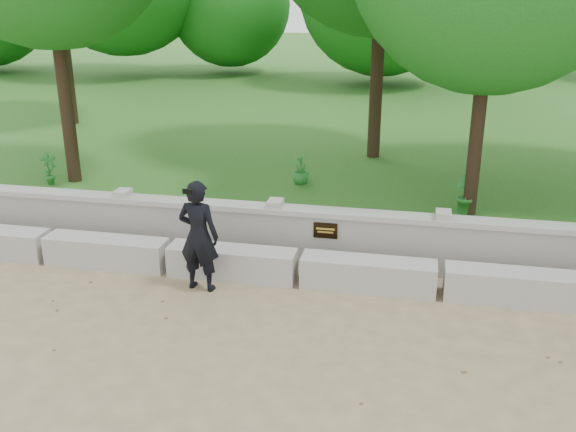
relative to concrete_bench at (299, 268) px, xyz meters
name	(u,v)px	position (x,y,z in m)	size (l,w,h in m)	color
ground	(269,352)	(0.00, -1.90, -0.22)	(80.00, 80.00, 0.00)	#99855D
lawn	(369,115)	(0.00, 12.10, -0.10)	(40.00, 22.00, 0.25)	#2D6122
concrete_bench	(299,268)	(0.00, 0.00, 0.00)	(11.90, 0.45, 0.45)	#AAA7A0
parapet_wall	(307,235)	(0.00, 0.70, 0.24)	(12.50, 0.35, 0.90)	#9F9D97
man_main	(199,236)	(-1.33, -0.46, 0.58)	(0.63, 0.56, 1.61)	black
shrub_a	(49,169)	(-5.68, 2.93, 0.35)	(0.34, 0.23, 0.65)	#2D8433
shrub_b	(464,195)	(2.43, 2.84, 0.36)	(0.37, 0.30, 0.68)	#2D8433
shrub_d	(301,169)	(-0.72, 4.01, 0.34)	(0.35, 0.31, 0.62)	#2D8433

